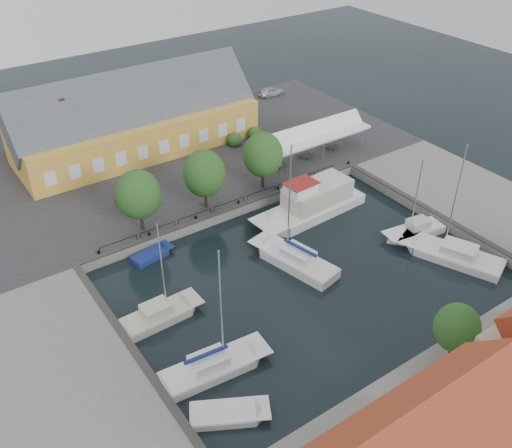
{
  "coord_description": "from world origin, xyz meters",
  "views": [
    {
      "loc": [
        -25.5,
        -31.05,
        32.0
      ],
      "look_at": [
        0.0,
        6.0,
        1.5
      ],
      "focal_mm": 40.0,
      "sensor_mm": 36.0,
      "label": 1
    }
  ],
  "objects_px": {
    "east_boat_b": "(415,232)",
    "launch_nw": "(152,256)",
    "center_sailboat": "(295,261)",
    "warehouse": "(130,122)",
    "car_red": "(136,199)",
    "west_boat_d": "(213,368)",
    "launch_sw": "(228,415)",
    "car_silver": "(271,92)",
    "west_boat_b": "(160,317)",
    "tent_canopy": "(314,135)",
    "east_boat_c": "(453,256)",
    "trawler": "(312,205)"
  },
  "relations": [
    {
      "from": "east_boat_b",
      "to": "launch_nw",
      "type": "bearing_deg",
      "value": 153.61
    },
    {
      "from": "center_sailboat",
      "to": "east_boat_b",
      "type": "bearing_deg",
      "value": -12.96
    },
    {
      "from": "warehouse",
      "to": "car_red",
      "type": "xyz_separation_m",
      "value": [
        -5.06,
        -12.05,
        -2.74
      ]
    },
    {
      "from": "west_boat_d",
      "to": "launch_sw",
      "type": "distance_m",
      "value": 4.09
    },
    {
      "from": "warehouse",
      "to": "car_red",
      "type": "relative_size",
      "value": 6.8
    },
    {
      "from": "center_sailboat",
      "to": "car_silver",
      "type": "bearing_deg",
      "value": 57.41
    },
    {
      "from": "car_silver",
      "to": "launch_sw",
      "type": "height_order",
      "value": "car_silver"
    },
    {
      "from": "car_red",
      "to": "west_boat_b",
      "type": "xyz_separation_m",
      "value": [
        -5.15,
        -15.33,
        -1.43
      ]
    },
    {
      "from": "warehouse",
      "to": "east_boat_b",
      "type": "xyz_separation_m",
      "value": [
        15.52,
        -30.79,
        -4.17
      ]
    },
    {
      "from": "warehouse",
      "to": "west_boat_b",
      "type": "relative_size",
      "value": 2.99
    },
    {
      "from": "tent_canopy",
      "to": "launch_sw",
      "type": "bearing_deg",
      "value": -138.08
    },
    {
      "from": "tent_canopy",
      "to": "launch_nw",
      "type": "relative_size",
      "value": 3.28
    },
    {
      "from": "east_boat_c",
      "to": "launch_nw",
      "type": "relative_size",
      "value": 2.8
    },
    {
      "from": "warehouse",
      "to": "launch_sw",
      "type": "bearing_deg",
      "value": -105.55
    },
    {
      "from": "car_red",
      "to": "launch_sw",
      "type": "height_order",
      "value": "car_red"
    },
    {
      "from": "warehouse",
      "to": "launch_nw",
      "type": "bearing_deg",
      "value": -110.03
    },
    {
      "from": "west_boat_d",
      "to": "launch_sw",
      "type": "bearing_deg",
      "value": -107.17
    },
    {
      "from": "east_boat_b",
      "to": "west_boat_b",
      "type": "height_order",
      "value": "west_boat_b"
    },
    {
      "from": "car_red",
      "to": "launch_nw",
      "type": "bearing_deg",
      "value": -137.07
    },
    {
      "from": "center_sailboat",
      "to": "trawler",
      "type": "height_order",
      "value": "center_sailboat"
    },
    {
      "from": "car_red",
      "to": "west_boat_b",
      "type": "height_order",
      "value": "west_boat_b"
    },
    {
      "from": "tent_canopy",
      "to": "center_sailboat",
      "type": "height_order",
      "value": "center_sailboat"
    },
    {
      "from": "trawler",
      "to": "east_boat_c",
      "type": "xyz_separation_m",
      "value": [
        5.78,
        -13.33,
        -0.76
      ]
    },
    {
      "from": "warehouse",
      "to": "west_boat_d",
      "type": "xyz_separation_m",
      "value": [
        -9.46,
        -34.43,
        -4.16
      ]
    },
    {
      "from": "launch_nw",
      "to": "trawler",
      "type": "bearing_deg",
      "value": -8.65
    },
    {
      "from": "warehouse",
      "to": "center_sailboat",
      "type": "xyz_separation_m",
      "value": [
        3.03,
        -27.92,
        -4.06
      ]
    },
    {
      "from": "car_silver",
      "to": "west_boat_d",
      "type": "xyz_separation_m",
      "value": [
        -33.11,
        -38.78,
        -1.38
      ]
    },
    {
      "from": "east_boat_b",
      "to": "east_boat_c",
      "type": "bearing_deg",
      "value": -90.06
    },
    {
      "from": "warehouse",
      "to": "launch_nw",
      "type": "height_order",
      "value": "warehouse"
    },
    {
      "from": "center_sailboat",
      "to": "west_boat_d",
      "type": "distance_m",
      "value": 14.09
    },
    {
      "from": "center_sailboat",
      "to": "east_boat_c",
      "type": "xyz_separation_m",
      "value": [
        12.49,
        -7.53,
        -0.11
      ]
    },
    {
      "from": "launch_nw",
      "to": "center_sailboat",
      "type": "bearing_deg",
      "value": -39.48
    },
    {
      "from": "car_silver",
      "to": "east_boat_b",
      "type": "relative_size",
      "value": 0.43
    },
    {
      "from": "trawler",
      "to": "launch_nw",
      "type": "relative_size",
      "value": 3.07
    },
    {
      "from": "car_silver",
      "to": "tent_canopy",
      "type": "bearing_deg",
      "value": 164.33
    },
    {
      "from": "west_boat_d",
      "to": "launch_sw",
      "type": "relative_size",
      "value": 1.96
    },
    {
      "from": "car_red",
      "to": "east_boat_b",
      "type": "relative_size",
      "value": 0.47
    },
    {
      "from": "warehouse",
      "to": "car_red",
      "type": "height_order",
      "value": "warehouse"
    },
    {
      "from": "east_boat_c",
      "to": "launch_sw",
      "type": "bearing_deg",
      "value": -173.7
    },
    {
      "from": "west_boat_b",
      "to": "tent_canopy",
      "type": "bearing_deg",
      "value": 26.77
    },
    {
      "from": "car_red",
      "to": "west_boat_d",
      "type": "relative_size",
      "value": 0.38
    },
    {
      "from": "launch_sw",
      "to": "launch_nw",
      "type": "bearing_deg",
      "value": 79.33
    },
    {
      "from": "car_red",
      "to": "center_sailboat",
      "type": "distance_m",
      "value": 17.86
    },
    {
      "from": "car_red",
      "to": "east_boat_b",
      "type": "bearing_deg",
      "value": -73.99
    },
    {
      "from": "car_red",
      "to": "trawler",
      "type": "xyz_separation_m",
      "value": [
        14.81,
        -10.07,
        -0.67
      ]
    },
    {
      "from": "west_boat_b",
      "to": "launch_nw",
      "type": "height_order",
      "value": "west_boat_b"
    },
    {
      "from": "car_silver",
      "to": "center_sailboat",
      "type": "height_order",
      "value": "center_sailboat"
    },
    {
      "from": "east_boat_b",
      "to": "launch_nw",
      "type": "relative_size",
      "value": 2.11
    },
    {
      "from": "east_boat_c",
      "to": "west_boat_d",
      "type": "xyz_separation_m",
      "value": [
        -24.98,
        1.01,
        0.01
      ]
    },
    {
      "from": "launch_sw",
      "to": "west_boat_d",
      "type": "bearing_deg",
      "value": 72.83
    }
  ]
}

